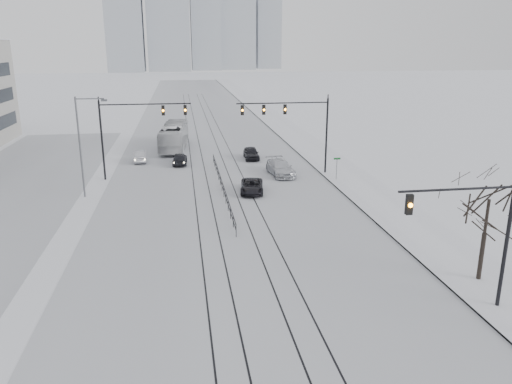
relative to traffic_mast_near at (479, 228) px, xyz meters
name	(u,v)px	position (x,y,z in m)	size (l,w,h in m)	color
road	(205,136)	(-10.79, 54.00, -4.55)	(22.00, 260.00, 0.02)	silver
sidewalk_east	(292,134)	(2.71, 54.00, -4.48)	(5.00, 260.00, 0.16)	white
curb	(277,134)	(0.26, 54.00, -4.50)	(0.10, 260.00, 0.12)	gray
parking_strip	(15,185)	(-30.79, 29.00, -4.55)	(14.00, 60.00, 0.03)	silver
tram_rails	(215,166)	(-10.79, 34.00, -4.54)	(5.30, 180.00, 0.01)	black
skyline	(192,12)	(-5.77, 267.63, 26.08)	(96.00, 48.00, 72.00)	#9DA4AC
traffic_mast_near	(479,228)	(0.00, 0.00, 0.00)	(6.10, 0.37, 7.00)	black
traffic_mast_ne	(296,121)	(-2.64, 29.00, 1.20)	(9.60, 0.37, 8.00)	black
traffic_mast_nw	(131,125)	(-19.31, 30.00, 1.01)	(9.10, 0.37, 8.00)	black
street_light_west	(83,140)	(-22.99, 24.00, 0.65)	(2.73, 0.25, 9.00)	#595B60
bare_tree	(488,208)	(2.41, 3.00, -0.07)	(4.40, 4.40, 6.10)	black
median_fence	(222,186)	(-10.79, 24.00, -4.04)	(0.06, 24.00, 1.00)	black
street_sign	(337,165)	(1.01, 26.00, -2.96)	(0.70, 0.06, 2.40)	#595B60
sedan_sb_inner	(180,159)	(-14.67, 35.64, -3.88)	(1.61, 4.01, 1.37)	black
sedan_sb_outer	(140,156)	(-19.32, 37.80, -3.90)	(1.41, 4.04, 1.33)	#ACADB4
sedan_nb_front	(252,186)	(-8.08, 23.02, -3.94)	(2.06, 4.46, 1.24)	black
sedan_nb_right	(280,168)	(-4.16, 29.09, -3.78)	(2.20, 5.41, 1.57)	silver
sedan_nb_far	(251,153)	(-6.12, 37.28, -3.84)	(1.70, 4.22, 1.44)	black
box_truck	(174,137)	(-15.35, 44.80, -2.89)	(2.81, 12.03, 3.35)	silver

